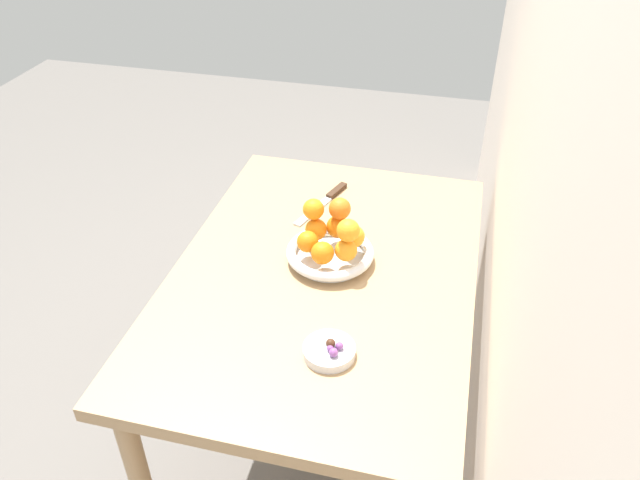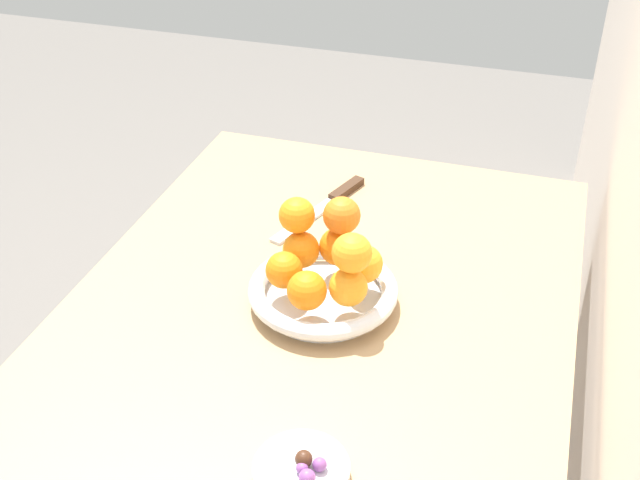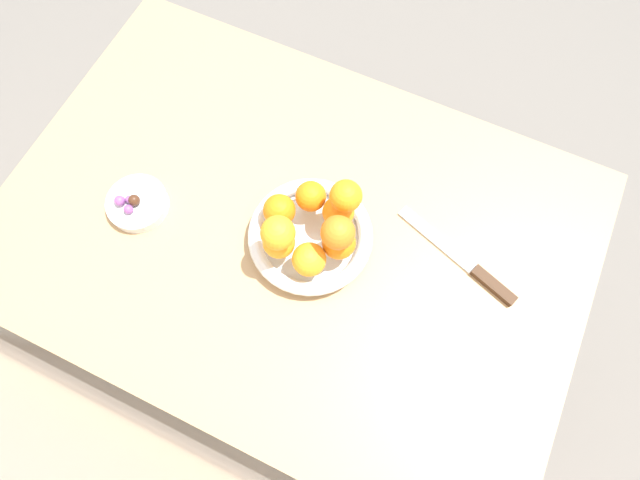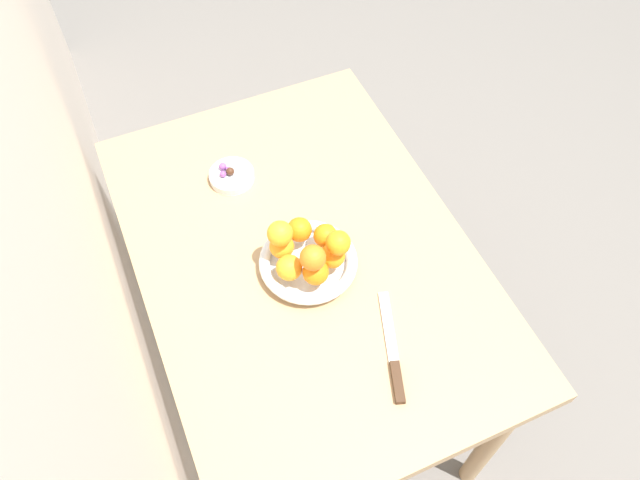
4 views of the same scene
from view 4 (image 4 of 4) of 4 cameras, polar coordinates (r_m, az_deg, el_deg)
ground_plane at (r=2.13m, az=-1.09°, el=-12.20°), size 6.00×6.00×0.00m
wall_back at (r=1.06m, az=-24.85°, el=6.29°), size 4.00×0.05×2.50m
dining_table at (r=1.55m, az=-1.47°, el=-2.94°), size 1.10×0.76×0.74m
fruit_bowl at (r=1.44m, az=-1.08°, el=-2.06°), size 0.23×0.23×0.04m
candy_dish at (r=1.62m, az=-8.06°, el=5.81°), size 0.11×0.11×0.02m
orange_0 at (r=1.37m, az=-2.84°, el=-2.54°), size 0.06×0.06×0.06m
orange_1 at (r=1.37m, az=-0.40°, el=-2.94°), size 0.06×0.06×0.06m
orange_2 at (r=1.39m, az=1.17°, el=-1.44°), size 0.06×0.06×0.06m
orange_3 at (r=1.42m, az=0.50°, el=0.40°), size 0.06×0.06×0.06m
orange_4 at (r=1.43m, az=-1.83°, el=0.97°), size 0.06×0.06×0.06m
orange_5 at (r=1.41m, az=-3.51°, el=-0.58°), size 0.06×0.06×0.06m
orange_6 at (r=1.36m, az=-3.68°, el=0.59°), size 0.06×0.06×0.06m
orange_7 at (r=1.34m, az=1.67°, el=-0.26°), size 0.06×0.06×0.06m
orange_8 at (r=1.32m, az=-0.66°, el=-1.63°), size 0.06×0.06×0.06m
candy_ball_0 at (r=1.60m, az=-8.87°, el=5.98°), size 0.02×0.02×0.02m
candy_ball_1 at (r=1.61m, az=-8.38°, el=6.40°), size 0.01×0.01×0.01m
candy_ball_2 at (r=1.62m, az=-8.88°, el=6.66°), size 0.02×0.02×0.02m
candy_ball_3 at (r=1.60m, az=-8.21°, el=6.23°), size 0.02×0.02×0.02m
knife at (r=1.35m, az=6.70°, el=-10.41°), size 0.25×0.10×0.01m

